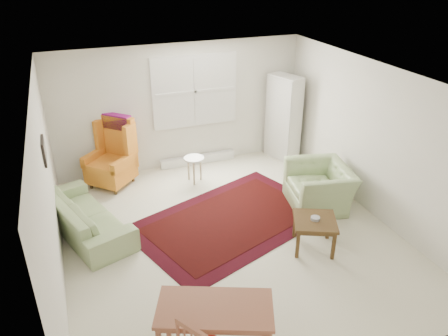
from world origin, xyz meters
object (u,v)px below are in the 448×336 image
object	(u,v)px
sofa	(84,209)
cabinet	(283,118)
desk	(215,334)
coffee_table	(314,234)
stool	(194,169)
armchair	(320,183)
wingback_chair	(109,153)

from	to	relation	value
sofa	cabinet	world-z (taller)	cabinet
cabinet	desk	xyz separation A→B (m)	(-3.10, -4.45, -0.51)
coffee_table	stool	xyz separation A→B (m)	(-1.05, 2.65, 0.01)
sofa	cabinet	bearing A→B (deg)	-90.50
armchair	stool	xyz separation A→B (m)	(-1.78, 1.60, -0.18)
coffee_table	cabinet	xyz separation A→B (m)	(1.05, 3.07, 0.64)
sofa	coffee_table	bearing A→B (deg)	-136.82
wingback_chair	desk	world-z (taller)	wingback_chair
stool	cabinet	size ratio (longest dim) A/B	0.29
wingback_chair	stool	xyz separation A→B (m)	(1.52, -0.42, -0.40)
armchair	stool	distance (m)	2.40
sofa	desk	bearing A→B (deg)	-179.42
stool	wingback_chair	bearing A→B (deg)	164.42
wingback_chair	desk	xyz separation A→B (m)	(0.51, -4.45, -0.28)
armchair	cabinet	bearing A→B (deg)	-178.12
sofa	desk	size ratio (longest dim) A/B	1.68
sofa	cabinet	size ratio (longest dim) A/B	1.13
sofa	stool	distance (m)	2.34
armchair	coffee_table	distance (m)	1.29
cabinet	coffee_table	bearing A→B (deg)	-127.75
wingback_chair	coffee_table	distance (m)	4.02
stool	desk	bearing A→B (deg)	-104.00
armchair	wingback_chair	size ratio (longest dim) A/B	0.86
coffee_table	stool	distance (m)	2.85
wingback_chair	coffee_table	size ratio (longest dim) A/B	2.14
stool	cabinet	world-z (taller)	cabinet
wingback_chair	stool	distance (m)	1.62
desk	coffee_table	bearing A→B (deg)	34.03
wingback_chair	desk	bearing A→B (deg)	-38.96
armchair	cabinet	size ratio (longest dim) A/B	0.63
sofa	stool	size ratio (longest dim) A/B	3.91
coffee_table	cabinet	distance (m)	3.31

